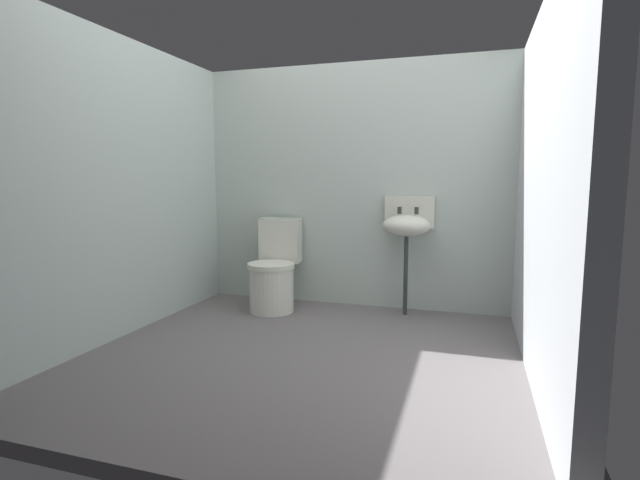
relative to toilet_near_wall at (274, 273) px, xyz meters
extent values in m
cube|color=slate|center=(0.60, -0.90, -0.36)|extent=(3.11, 2.89, 0.08)
cube|color=#B1BFB6|center=(0.60, 0.40, 0.74)|extent=(3.11, 0.10, 2.13)
cube|color=#B0C0B9|center=(-0.80, -0.80, 0.74)|extent=(0.10, 2.69, 2.13)
cube|color=#B4B8BD|center=(2.01, -0.80, 0.74)|extent=(0.10, 2.69, 2.13)
cylinder|color=silver|center=(0.01, -0.09, -0.13)|extent=(0.42, 0.42, 0.38)
cylinder|color=silver|center=(0.01, -0.09, 0.08)|extent=(0.44, 0.44, 0.04)
cube|color=silver|center=(-0.02, 0.21, 0.26)|extent=(0.38, 0.22, 0.40)
cylinder|color=#2E3533|center=(1.12, 0.16, 0.01)|extent=(0.04, 0.04, 0.66)
ellipsoid|color=silver|center=(1.12, 0.16, 0.43)|extent=(0.40, 0.32, 0.18)
cube|color=silver|center=(1.12, 0.33, 0.53)|extent=(0.42, 0.04, 0.28)
cylinder|color=#2E3533|center=(1.05, 0.22, 0.55)|extent=(0.04, 0.04, 0.06)
cylinder|color=#2E3533|center=(1.19, 0.22, 0.55)|extent=(0.04, 0.04, 0.06)
camera|label=1|loc=(1.62, -3.79, 0.80)|focal=26.96mm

